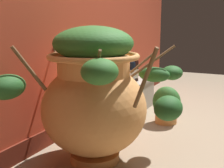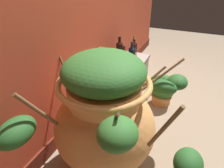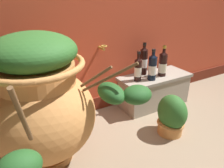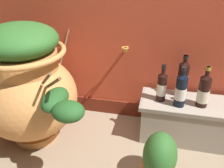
% 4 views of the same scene
% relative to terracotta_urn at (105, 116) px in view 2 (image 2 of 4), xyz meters
% --- Properties ---
extents(ground_plane, '(7.00, 7.00, 0.00)m').
position_rel_terracotta_urn_xyz_m(ground_plane, '(0.63, -0.65, -0.46)').
color(ground_plane, gray).
extents(terracotta_urn, '(1.11, 1.21, 0.91)m').
position_rel_terracotta_urn_xyz_m(terracotta_urn, '(0.00, 0.00, 0.00)').
color(terracotta_urn, '#D68E4C').
rests_on(terracotta_urn, ground_plane).
extents(stone_ledge, '(0.75, 0.32, 0.32)m').
position_rel_terracotta_urn_xyz_m(stone_ledge, '(1.17, 0.25, -0.28)').
color(stone_ledge, '#9E9384').
rests_on(stone_ledge, ground_plane).
extents(wine_bottle_left, '(0.08, 0.08, 0.32)m').
position_rel_terracotta_urn_xyz_m(wine_bottle_left, '(1.09, 0.35, 0.01)').
color(wine_bottle_left, black).
rests_on(wine_bottle_left, stone_ledge).
extents(wine_bottle_middle, '(0.08, 0.08, 0.30)m').
position_rel_terracotta_urn_xyz_m(wine_bottle_middle, '(1.23, 0.22, -0.01)').
color(wine_bottle_middle, black).
rests_on(wine_bottle_middle, stone_ledge).
extents(wine_bottle_right, '(0.07, 0.07, 0.29)m').
position_rel_terracotta_urn_xyz_m(wine_bottle_right, '(0.94, 0.24, -0.02)').
color(wine_bottle_right, black).
rests_on(wine_bottle_right, stone_ledge).
extents(wine_bottle_back, '(0.08, 0.08, 0.30)m').
position_rel_terracotta_urn_xyz_m(wine_bottle_back, '(1.08, 0.19, -0.00)').
color(wine_bottle_back, black).
rests_on(wine_bottle_back, stone_ledge).
extents(potted_shrub, '(0.23, 0.27, 0.35)m').
position_rel_terracotta_urn_xyz_m(potted_shrub, '(0.97, -0.21, -0.29)').
color(potted_shrub, '#D68E4C').
rests_on(potted_shrub, ground_plane).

